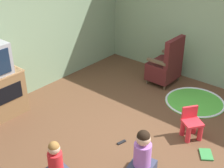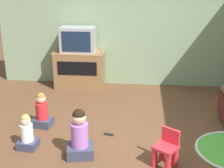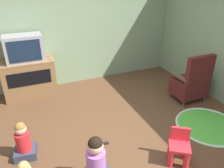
{
  "view_description": "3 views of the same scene",
  "coord_description": "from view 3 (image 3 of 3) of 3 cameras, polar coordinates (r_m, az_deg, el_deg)",
  "views": [
    {
      "loc": [
        -3.34,
        -2.2,
        3.03
      ],
      "look_at": [
        -0.13,
        0.52,
        0.79
      ],
      "focal_mm": 50.0,
      "sensor_mm": 36.0,
      "label": 1
    },
    {
      "loc": [
        0.1,
        -4.12,
        2.4
      ],
      "look_at": [
        -0.35,
        0.55,
        0.69
      ],
      "focal_mm": 50.0,
      "sensor_mm": 36.0,
      "label": 2
    },
    {
      "loc": [
        -1.27,
        -2.31,
        2.32
      ],
      "look_at": [
        -0.04,
        0.54,
        0.78
      ],
      "focal_mm": 35.0,
      "sensor_mm": 36.0,
      "label": 3
    }
  ],
  "objects": [
    {
      "name": "child_watching_right",
      "position": [
        3.37,
        -22.13,
        -13.97
      ],
      "size": [
        0.33,
        0.3,
        0.58
      ],
      "rotation": [
        0.0,
        0.0,
        -0.14
      ],
      "color": "#33384C",
      "rests_on": "ground_plane"
    },
    {
      "name": "black_armchair",
      "position": [
        4.69,
        19.95,
        0.24
      ],
      "size": [
        0.63,
        0.52,
        1.01
      ],
      "rotation": [
        0.0,
        0.0,
        3.14
      ],
      "color": "brown",
      "rests_on": "ground_plane"
    },
    {
      "name": "ground_plane",
      "position": [
        3.51,
        4.23,
        -15.12
      ],
      "size": [
        30.0,
        30.0,
        0.0
      ],
      "primitive_type": "plane",
      "color": "brown"
    },
    {
      "name": "television",
      "position": [
        4.67,
        -22.02,
        8.67
      ],
      "size": [
        0.72,
        0.42,
        0.52
      ],
      "color": "#939399",
      "rests_on": "tv_cabinet"
    },
    {
      "name": "play_mat",
      "position": [
        4.18,
        23.82,
        -9.88
      ],
      "size": [
        1.1,
        1.1,
        0.04
      ],
      "color": "green",
      "rests_on": "ground_plane"
    },
    {
      "name": "child_watching_left",
      "position": [
        2.79,
        -4.17,
        -20.12
      ],
      "size": [
        0.41,
        0.37,
        0.7
      ],
      "rotation": [
        0.0,
        0.0,
        0.19
      ],
      "color": "#33384C",
      "rests_on": "ground_plane"
    },
    {
      "name": "wall_back",
      "position": [
        5.05,
        -12.08,
        14.56
      ],
      "size": [
        5.43,
        0.12,
        2.68
      ],
      "color": "gray",
      "rests_on": "ground_plane"
    },
    {
      "name": "tv_cabinet",
      "position": [
        4.91,
        -20.78,
        1.6
      ],
      "size": [
        1.05,
        0.51,
        0.79
      ],
      "color": "brown",
      "rests_on": "ground_plane"
    },
    {
      "name": "remote_control",
      "position": [
        3.48,
        -2.18,
        -15.26
      ],
      "size": [
        0.16,
        0.08,
        0.02
      ],
      "rotation": [
        0.0,
        0.0,
        2.9
      ],
      "color": "black",
      "rests_on": "ground_plane"
    },
    {
      "name": "yellow_kid_chair",
      "position": [
        3.23,
        17.07,
        -15.88
      ],
      "size": [
        0.38,
        0.38,
        0.5
      ],
      "rotation": [
        0.0,
        0.0,
        -0.61
      ],
      "color": "red",
      "rests_on": "ground_plane"
    }
  ]
}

